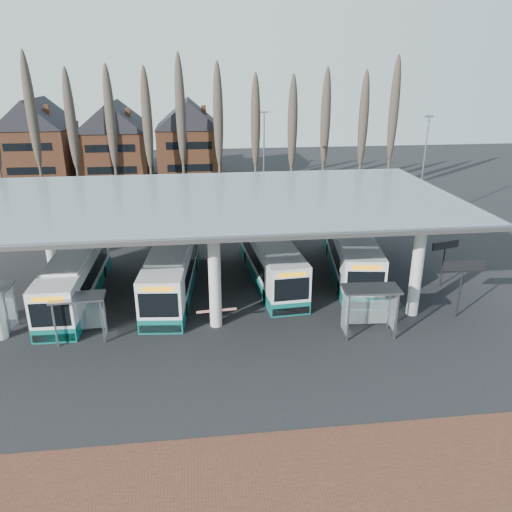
{
  "coord_description": "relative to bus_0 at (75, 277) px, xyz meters",
  "views": [
    {
      "loc": [
        -0.8,
        -23.55,
        14.23
      ],
      "look_at": [
        2.9,
        7.0,
        2.52
      ],
      "focal_mm": 35.0,
      "sensor_mm": 36.0,
      "label": 1
    }
  ],
  "objects": [
    {
      "name": "station_canopy",
      "position": [
        8.83,
        0.77,
        4.2
      ],
      "size": [
        32.0,
        16.0,
        6.34
      ],
      "color": "beige",
      "rests_on": "ground"
    },
    {
      "name": "info_sign_0",
      "position": [
        23.37,
        -5.38,
        1.55
      ],
      "size": [
        2.43,
        0.42,
        3.62
      ],
      "rotation": [
        0.0,
        0.0,
        -0.12
      ],
      "color": "black",
      "rests_on": "ground"
    },
    {
      "name": "bus_2",
      "position": [
        12.98,
        1.69,
        0.03
      ],
      "size": [
        3.31,
        11.74,
        3.22
      ],
      "rotation": [
        0.0,
        0.0,
        0.07
      ],
      "color": "white",
      "rests_on": "ground"
    },
    {
      "name": "bus_0",
      "position": [
        0.0,
        0.0,
        0.0
      ],
      "size": [
        2.61,
        11.39,
        3.15
      ],
      "rotation": [
        0.0,
        0.0,
        -0.02
      ],
      "color": "white",
      "rests_on": "ground"
    },
    {
      "name": "townhouse_row",
      "position": [
        -6.92,
        36.77,
        4.45
      ],
      "size": [
        36.8,
        10.3,
        12.25
      ],
      "color": "brown",
      "rests_on": "ground"
    },
    {
      "name": "ground",
      "position": [
        8.83,
        -7.23,
        -1.49
      ],
      "size": [
        140.0,
        140.0,
        0.0
      ],
      "primitive_type": "plane",
      "color": "black",
      "rests_on": "ground"
    },
    {
      "name": "shelter_2",
      "position": [
        17.3,
        -6.71,
        0.62
      ],
      "size": [
        3.2,
        1.73,
        2.9
      ],
      "rotation": [
        0.0,
        0.0,
        -0.06
      ],
      "color": "gray",
      "rests_on": "ground"
    },
    {
      "name": "bus_1",
      "position": [
        6.2,
        0.54,
        0.07
      ],
      "size": [
        3.65,
        12.06,
        3.3
      ],
      "rotation": [
        0.0,
        0.0,
        -0.09
      ],
      "color": "white",
      "rests_on": "ground"
    },
    {
      "name": "lamp_post_b",
      "position": [
        14.83,
        18.77,
        3.85
      ],
      "size": [
        0.8,
        0.16,
        10.17
      ],
      "color": "slate",
      "rests_on": "ground"
    },
    {
      "name": "bus_3",
      "position": [
        18.95,
        2.14,
        0.11
      ],
      "size": [
        4.39,
        12.41,
        3.38
      ],
      "rotation": [
        0.0,
        0.0,
        -0.15
      ],
      "color": "white",
      "rests_on": "ground"
    },
    {
      "name": "shelter_1",
      "position": [
        1.37,
        -5.32,
        0.44
      ],
      "size": [
        2.92,
        1.58,
        2.65
      ],
      "rotation": [
        0.0,
        0.0,
        0.06
      ],
      "color": "gray",
      "rests_on": "ground"
    },
    {
      "name": "lamp_post_c",
      "position": [
        28.83,
        12.77,
        3.85
      ],
      "size": [
        0.8,
        0.16,
        10.17
      ],
      "color": "slate",
      "rests_on": "ground"
    },
    {
      "name": "info_sign_1",
      "position": [
        24.53,
        -0.9,
        1.25
      ],
      "size": [
        2.14,
        0.72,
        3.26
      ],
      "rotation": [
        0.0,
        0.0,
        0.28
      ],
      "color": "black",
      "rests_on": "ground"
    },
    {
      "name": "barrier",
      "position": [
        8.87,
        -4.7,
        -0.58
      ],
      "size": [
        2.34,
        0.72,
        1.17
      ],
      "rotation": [
        0.0,
        0.0,
        0.08
      ],
      "color": "black",
      "rests_on": "ground"
    },
    {
      "name": "poplar_row",
      "position": [
        8.83,
        25.77,
        7.29
      ],
      "size": [
        45.1,
        1.1,
        14.5
      ],
      "color": "#473D33",
      "rests_on": "ground"
    }
  ]
}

